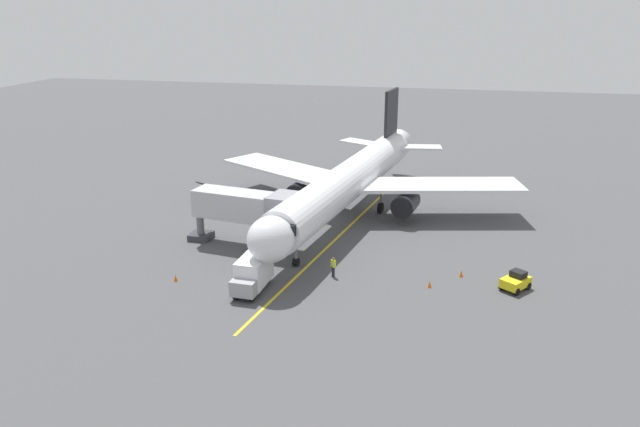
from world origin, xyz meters
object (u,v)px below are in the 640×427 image
ground_crew_marshaller (333,267)px  ground_crew_wing_walker (265,232)px  jet_bridge (252,208)px  safety_cone_nose_left (176,278)px  box_truck_near_nose (252,274)px  tug_starboard_side (516,281)px  safety_cone_wing_starboard (430,284)px  belt_loader_portside (222,191)px  safety_cone_nose_right (461,273)px  ground_crew_loader (263,269)px  airplane (350,181)px  safety_cone_wing_port (263,248)px

ground_crew_marshaller → ground_crew_wing_walker: (7.87, -6.46, 0.00)m
jet_bridge → safety_cone_nose_left: (3.78, 8.48, -3.49)m
jet_bridge → box_truck_near_nose: 9.46m
jet_bridge → tug_starboard_side: 23.41m
tug_starboard_side → safety_cone_wing_starboard: tug_starboard_side is taller
belt_loader_portside → tug_starboard_side: belt_loader_portside is taller
ground_crew_marshaller → safety_cone_nose_right: 10.52m
ground_crew_marshaller → safety_cone_nose_left: (12.23, 3.66, -0.61)m
jet_bridge → ground_crew_loader: (-2.98, 6.45, -2.88)m
box_truck_near_nose → safety_cone_nose_right: 17.08m
jet_bridge → safety_cone_nose_right: (-18.69, 2.47, -3.49)m
jet_bridge → box_truck_near_nose: bearing=108.0°
safety_cone_nose_right → box_truck_near_nose: bearing=21.5°
safety_cone_wing_starboard → ground_crew_wing_walker: bearing=-23.3°
ground_crew_marshaller → tug_starboard_side: (-14.40, -0.80, -0.18)m
airplane → tug_starboard_side: (-15.79, 14.32, -3.30)m
ground_crew_wing_walker → tug_starboard_side: bearing=165.7°
ground_crew_loader → safety_cone_wing_port: size_ratio=3.11×
box_truck_near_nose → safety_cone_wing_port: size_ratio=8.52×
airplane → ground_crew_loader: airplane is taller
ground_crew_loader → safety_cone_wing_port: bearing=-71.8°
airplane → box_truck_near_nose: size_ratio=8.59×
belt_loader_portside → tug_starboard_side: bearing=149.7°
safety_cone_nose_left → safety_cone_nose_right: 23.26m
tug_starboard_side → box_truck_near_nose: bearing=13.2°
jet_bridge → safety_cone_wing_starboard: (-16.28, 5.13, -3.49)m
safety_cone_nose_right → safety_cone_wing_starboard: bearing=47.7°
belt_loader_portside → airplane: bearing=165.4°
belt_loader_portside → box_truck_near_nose: bearing=116.5°
box_truck_near_nose → safety_cone_wing_starboard: box_truck_near_nose is taller
box_truck_near_nose → safety_cone_wing_starboard: 13.97m
airplane → jet_bridge: airplane is taller
airplane → ground_crew_wing_walker: 11.25m
ground_crew_marshaller → safety_cone_wing_starboard: size_ratio=3.11×
jet_bridge → ground_crew_marshaller: size_ratio=6.74×
ground_crew_loader → safety_cone_wing_starboard: size_ratio=3.11×
safety_cone_nose_right → ground_crew_loader: bearing=14.2°
ground_crew_loader → box_truck_near_nose: box_truck_near_nose is taller
airplane → box_truck_near_nose: bearing=77.4°
airplane → safety_cone_wing_starboard: bearing=120.8°
ground_crew_marshaller → safety_cone_nose_right: ground_crew_marshaller is taller
ground_crew_loader → tug_starboard_side: bearing=-173.0°
safety_cone_nose_left → safety_cone_wing_port: (-4.87, -7.77, 0.00)m
belt_loader_portside → safety_cone_nose_right: (-27.41, 16.87, -0.44)m
safety_cone_wing_port → safety_cone_wing_starboard: (-15.19, 4.42, 0.00)m
ground_crew_wing_walker → jet_bridge: bearing=70.4°
ground_crew_loader → safety_cone_wing_port: ground_crew_loader is taller
airplane → ground_crew_marshaller: airplane is taller
box_truck_near_nose → safety_cone_nose_left: bearing=-2.0°
airplane → belt_loader_portside: size_ratio=9.05×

